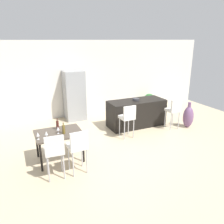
# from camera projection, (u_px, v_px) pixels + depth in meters

# --- Properties ---
(ground_plane) EXTENTS (10.00, 10.00, 0.00)m
(ground_plane) POSITION_uv_depth(u_px,v_px,m) (127.00, 138.00, 6.93)
(ground_plane) COLOR #C6B28E
(back_wall) EXTENTS (10.00, 0.12, 2.90)m
(back_wall) POSITION_uv_depth(u_px,v_px,m) (94.00, 78.00, 8.93)
(back_wall) COLOR silver
(back_wall) RESTS_ON ground_plane
(kitchen_island) EXTENTS (1.99, 0.80, 0.92)m
(kitchen_island) POSITION_uv_depth(u_px,v_px,m) (136.00, 113.00, 7.80)
(kitchen_island) COLOR black
(kitchen_island) RESTS_ON ground_plane
(bar_chair_left) EXTENTS (0.41, 0.41, 1.05)m
(bar_chair_left) POSITION_uv_depth(u_px,v_px,m) (128.00, 116.00, 6.75)
(bar_chair_left) COLOR silver
(bar_chair_left) RESTS_ON ground_plane
(bar_chair_middle) EXTENTS (0.41, 0.41, 1.05)m
(bar_chair_middle) POSITION_uv_depth(u_px,v_px,m) (174.00, 109.00, 7.44)
(bar_chair_middle) COLOR silver
(bar_chair_middle) RESTS_ON ground_plane
(dining_table) EXTENTS (1.13, 0.85, 0.74)m
(dining_table) POSITION_uv_depth(u_px,v_px,m) (59.00, 135.00, 5.50)
(dining_table) COLOR #4C4238
(dining_table) RESTS_ON ground_plane
(dining_chair_near) EXTENTS (0.42, 0.42, 1.05)m
(dining_chair_near) POSITION_uv_depth(u_px,v_px,m) (54.00, 150.00, 4.71)
(dining_chair_near) COLOR silver
(dining_chair_near) RESTS_ON ground_plane
(dining_chair_far) EXTENTS (0.42, 0.42, 1.05)m
(dining_chair_far) POSITION_uv_depth(u_px,v_px,m) (78.00, 145.00, 4.91)
(dining_chair_far) COLOR silver
(dining_chair_far) RESTS_ON ground_plane
(wine_bottle_far) EXTENTS (0.07, 0.07, 0.30)m
(wine_bottle_far) POSITION_uv_depth(u_px,v_px,m) (58.00, 125.00, 5.63)
(wine_bottle_far) COLOR #471E19
(wine_bottle_far) RESTS_ON dining_table
(wine_bottle_near) EXTENTS (0.07, 0.07, 0.28)m
(wine_bottle_near) POSITION_uv_depth(u_px,v_px,m) (64.00, 129.00, 5.38)
(wine_bottle_near) COLOR brown
(wine_bottle_near) RESTS_ON dining_table
(wine_glass_left) EXTENTS (0.07, 0.07, 0.17)m
(wine_glass_left) POSITION_uv_depth(u_px,v_px,m) (46.00, 133.00, 5.12)
(wine_glass_left) COLOR silver
(wine_glass_left) RESTS_ON dining_table
(wine_glass_middle) EXTENTS (0.07, 0.07, 0.17)m
(wine_glass_middle) POSITION_uv_depth(u_px,v_px,m) (38.00, 134.00, 5.06)
(wine_glass_middle) COLOR silver
(wine_glass_middle) RESTS_ON dining_table
(wine_glass_right) EXTENTS (0.07, 0.07, 0.17)m
(wine_glass_right) POSITION_uv_depth(u_px,v_px,m) (58.00, 129.00, 5.39)
(wine_glass_right) COLOR silver
(wine_glass_right) RESTS_ON dining_table
(refrigerator) EXTENTS (0.72, 0.68, 1.84)m
(refrigerator) POSITION_uv_depth(u_px,v_px,m) (74.00, 95.00, 8.33)
(refrigerator) COLOR #939699
(refrigerator) RESTS_ON ground_plane
(fruit_bowl) EXTENTS (0.23, 0.23, 0.07)m
(fruit_bowl) POSITION_uv_depth(u_px,v_px,m) (136.00, 99.00, 7.65)
(fruit_bowl) COLOR #333338
(fruit_bowl) RESTS_ON kitchen_island
(floor_vase) EXTENTS (0.35, 0.35, 0.90)m
(floor_vase) POSITION_uv_depth(u_px,v_px,m) (188.00, 117.00, 7.68)
(floor_vase) COLOR #704C75
(floor_vase) RESTS_ON ground_plane
(potted_plant) EXTENTS (0.46, 0.46, 0.65)m
(potted_plant) POSITION_uv_depth(u_px,v_px,m) (149.00, 100.00, 9.82)
(potted_plant) COLOR beige
(potted_plant) RESTS_ON ground_plane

